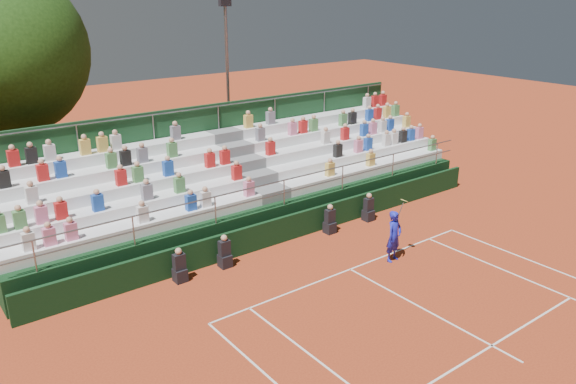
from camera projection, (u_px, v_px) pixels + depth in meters
ground at (350, 269)px, 19.05m from camera, size 90.00×90.00×0.00m
courtside_wall at (293, 226)px, 21.28m from camera, size 20.00×0.15×1.00m
line_officials at (283, 236)px, 20.50m from camera, size 8.95×0.40×1.19m
grandstand at (246, 189)px, 23.52m from camera, size 20.00×5.20×4.40m
tennis_player at (394, 236)px, 19.40m from camera, size 0.90×0.54×2.22m
tree_east at (1, 52)px, 22.58m from camera, size 6.92×6.92×10.08m
floodlight_mast at (227, 74)px, 28.50m from camera, size 0.60×0.25×8.58m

